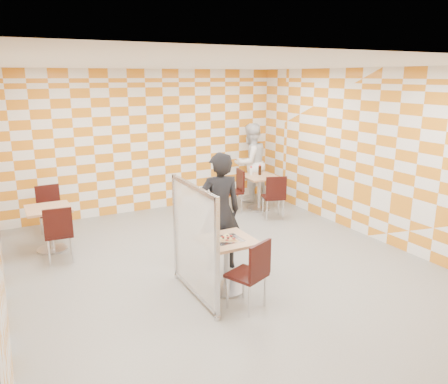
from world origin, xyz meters
name	(u,v)px	position (x,y,z in m)	size (l,w,h in m)	color
room_shell	(208,166)	(0.00, 0.54, 1.50)	(7.00, 7.00, 7.00)	gray
main_table	(227,256)	(-0.31, -0.65, 0.51)	(0.70, 0.70, 0.75)	tan
second_table	(259,187)	(2.12, 2.37, 0.51)	(0.70, 0.70, 0.75)	tan
empty_table	(50,221)	(-2.24, 2.01, 0.51)	(0.70, 0.70, 0.75)	tan
chair_main_front	(253,270)	(-0.27, -1.25, 0.54)	(0.55, 0.56, 0.92)	black
chair_second_front	(275,194)	(2.00, 1.60, 0.54)	(0.54, 0.54, 0.92)	black
chair_second_side	(236,187)	(1.56, 2.43, 0.54)	(0.49, 0.48, 0.92)	black
chair_empty_near	(59,230)	(-2.18, 1.38, 0.54)	(0.45, 0.46, 0.92)	black
chair_empty_far	(50,206)	(-2.14, 2.80, 0.54)	(0.44, 0.45, 0.92)	black
partition	(194,241)	(-0.77, -0.62, 0.79)	(0.08, 1.38, 1.55)	white
man_dark	(220,212)	(-0.05, 0.06, 0.90)	(0.65, 0.43, 1.80)	black
man_white	(250,163)	(2.30, 3.05, 0.91)	(0.88, 0.69, 1.82)	white
pizza_on_foil	(227,238)	(-0.31, -0.67, 0.77)	(0.40, 0.40, 0.04)	silver
sport_bottle	(251,171)	(2.00, 2.53, 0.84)	(0.06, 0.06, 0.20)	white
soda_bottle	(260,170)	(2.19, 2.46, 0.85)	(0.07, 0.07, 0.23)	black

